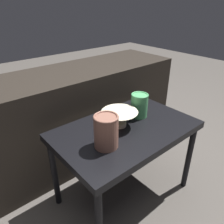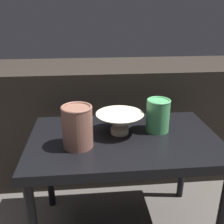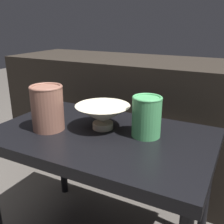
% 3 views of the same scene
% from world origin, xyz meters
% --- Properties ---
extents(ground_plane, '(8.00, 8.00, 0.00)m').
position_xyz_m(ground_plane, '(0.00, 0.00, 0.00)').
color(ground_plane, '#4C4742').
extents(table, '(0.81, 0.51, 0.52)m').
position_xyz_m(table, '(0.00, 0.00, 0.47)').
color(table, black).
rests_on(table, ground_plane).
extents(couch_backdrop, '(1.71, 0.50, 0.71)m').
position_xyz_m(couch_backdrop, '(0.00, 0.59, 0.36)').
color(couch_backdrop, black).
rests_on(couch_backdrop, ground_plane).
extents(bowl, '(0.21, 0.21, 0.09)m').
position_xyz_m(bowl, '(-0.01, 0.04, 0.58)').
color(bowl, beige).
rests_on(bowl, table).
extents(vase_textured_left, '(0.12, 0.12, 0.17)m').
position_xyz_m(vase_textured_left, '(-0.19, -0.06, 0.61)').
color(vase_textured_left, brown).
rests_on(vase_textured_left, table).
extents(vase_colorful_right, '(0.11, 0.11, 0.15)m').
position_xyz_m(vase_colorful_right, '(0.16, 0.05, 0.59)').
color(vase_colorful_right, '#47995B').
rests_on(vase_colorful_right, table).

